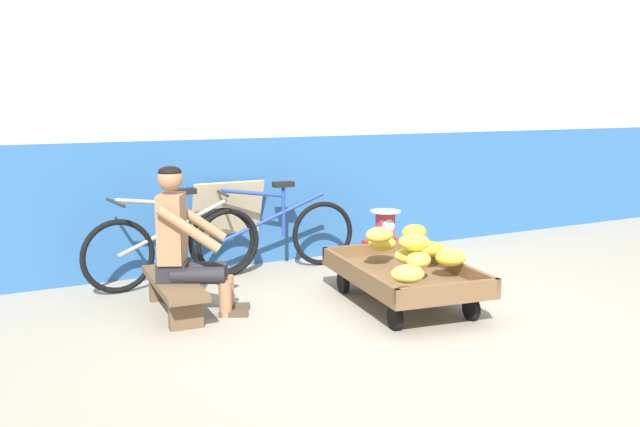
# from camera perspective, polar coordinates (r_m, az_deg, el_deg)

# --- Properties ---
(ground_plane) EXTENTS (80.00, 80.00, 0.00)m
(ground_plane) POSITION_cam_1_polar(r_m,az_deg,el_deg) (4.77, 10.43, -10.58)
(ground_plane) COLOR gray
(back_wall) EXTENTS (16.00, 0.30, 3.01)m
(back_wall) POSITION_cam_1_polar(r_m,az_deg,el_deg) (6.92, -4.12, 8.49)
(back_wall) COLOR #2D609E
(back_wall) RESTS_ON ground
(banana_cart) EXTENTS (1.04, 1.55, 0.36)m
(banana_cart) POSITION_cam_1_polar(r_m,az_deg,el_deg) (5.47, 6.98, -5.25)
(banana_cart) COLOR brown
(banana_cart) RESTS_ON ground
(banana_pile) EXTENTS (0.92, 1.19, 0.27)m
(banana_pile) POSITION_cam_1_polar(r_m,az_deg,el_deg) (5.38, 7.67, -3.01)
(banana_pile) COLOR yellow
(banana_pile) RESTS_ON banana_cart
(low_bench) EXTENTS (0.38, 1.12, 0.27)m
(low_bench) POSITION_cam_1_polar(r_m,az_deg,el_deg) (5.36, -12.15, -6.15)
(low_bench) COLOR brown
(low_bench) RESTS_ON ground
(vendor_seated) EXTENTS (0.74, 0.63, 1.14)m
(vendor_seated) POSITION_cam_1_polar(r_m,az_deg,el_deg) (5.26, -11.35, -2.29)
(vendor_seated) COLOR #9E704C
(vendor_seated) RESTS_ON ground
(plastic_crate) EXTENTS (0.36, 0.28, 0.30)m
(plastic_crate) POSITION_cam_1_polar(r_m,az_deg,el_deg) (6.55, 5.46, -3.57)
(plastic_crate) COLOR red
(plastic_crate) RESTS_ON ground
(weighing_scale) EXTENTS (0.30, 0.30, 0.29)m
(weighing_scale) POSITION_cam_1_polar(r_m,az_deg,el_deg) (6.49, 5.51, -0.96)
(weighing_scale) COLOR #28282D
(weighing_scale) RESTS_ON plastic_crate
(bicycle_near_left) EXTENTS (1.66, 0.48, 0.86)m
(bicycle_near_left) POSITION_cam_1_polar(r_m,az_deg,el_deg) (6.15, -12.08, -2.66)
(bicycle_near_left) COLOR black
(bicycle_near_left) RESTS_ON ground
(bicycle_far_left) EXTENTS (1.66, 0.48, 0.86)m
(bicycle_far_left) POSITION_cam_1_polar(r_m,az_deg,el_deg) (6.55, -3.92, -1.73)
(bicycle_far_left) COLOR black
(bicycle_far_left) RESTS_ON ground
(sign_board) EXTENTS (0.70, 0.29, 0.87)m
(sign_board) POSITION_cam_1_polar(r_m,az_deg,el_deg) (6.65, -7.90, -0.95)
(sign_board) COLOR #C6B289
(sign_board) RESTS_ON ground
(shopping_bag) EXTENTS (0.18, 0.12, 0.24)m
(shopping_bag) POSITION_cam_1_polar(r_m,az_deg,el_deg) (6.28, 9.79, -4.52)
(shopping_bag) COLOR green
(shopping_bag) RESTS_ON ground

